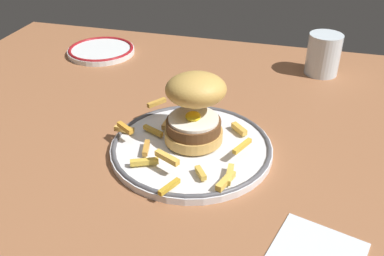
{
  "coord_description": "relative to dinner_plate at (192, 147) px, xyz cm",
  "views": [
    {
      "loc": [
        15.55,
        -54.76,
        41.63
      ],
      "look_at": [
        0.09,
        1.97,
        4.6
      ],
      "focal_mm": 40.11,
      "sensor_mm": 36.0,
      "label": 1
    }
  ],
  "objects": [
    {
      "name": "side_plate",
      "position": [
        -33.26,
        35.11,
        -0.0
      ],
      "size": [
        16.6,
        16.6,
        1.6
      ],
      "color": "silver",
      "rests_on": "ground_plane"
    },
    {
      "name": "fries_pile",
      "position": [
        -1.31,
        -1.83,
        1.59
      ],
      "size": [
        23.78,
        24.12,
        2.72
      ],
      "color": "#C68935",
      "rests_on": "dinner_plate"
    },
    {
      "name": "burger",
      "position": [
        0.11,
        2.13,
        6.78
      ],
      "size": [
        13.22,
        13.61,
        12.18
      ],
      "color": "tan",
      "rests_on": "dinner_plate"
    },
    {
      "name": "ground_plane",
      "position": [
        -0.09,
        -1.97,
        -2.84
      ],
      "size": [
        127.42,
        108.81,
        4.0
      ],
      "primitive_type": "cube",
      "color": "#925C3A"
    },
    {
      "name": "dinner_plate",
      "position": [
        0.0,
        0.0,
        0.0
      ],
      "size": [
        26.95,
        26.95,
        1.6
      ],
      "color": "silver",
      "rests_on": "ground_plane"
    },
    {
      "name": "water_glass",
      "position": [
        20.22,
        37.52,
        3.22
      ],
      "size": [
        7.41,
        7.41,
        9.22
      ],
      "color": "silver",
      "rests_on": "ground_plane"
    }
  ]
}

